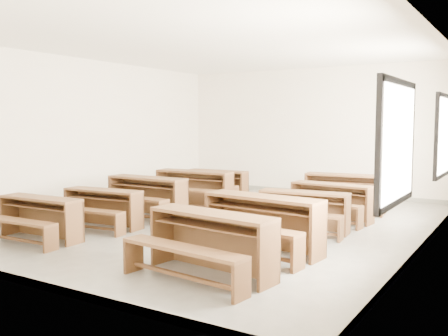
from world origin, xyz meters
The scene contains 11 objects.
room centered at (0.09, 0.00, 2.14)m, with size 8.50×8.50×3.20m.
desk_set_0 centered at (-1.72, -2.73, 0.39)m, with size 1.52×0.83×0.67m.
desk_set_1 centered at (-1.57, -1.54, 0.39)m, with size 1.54×0.90×0.67m.
desk_set_2 centered at (-1.61, -0.32, 0.45)m, with size 1.71×0.89×0.77m.
desk_set_3 centered at (-1.46, 1.07, 0.46)m, with size 1.80×1.02×0.78m.
desk_set_4 centered at (-1.64, 2.30, 0.40)m, with size 1.56×0.87×0.68m.
desk_set_5 centered at (1.54, -2.84, 0.44)m, with size 1.78×1.06×0.76m.
desk_set_6 centered at (1.57, -1.56, 0.47)m, with size 1.86×1.09×0.80m.
desk_set_7 centered at (1.56, -0.01, 0.39)m, with size 1.57×0.92×0.68m.
desk_set_8 centered at (1.63, 1.13, 0.40)m, with size 1.61×0.94×0.69m.
desk_set_9 centered at (1.50, 2.39, 0.44)m, with size 1.76×1.05×0.75m.
Camera 1 is at (4.77, -7.74, 1.84)m, focal length 40.00 mm.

